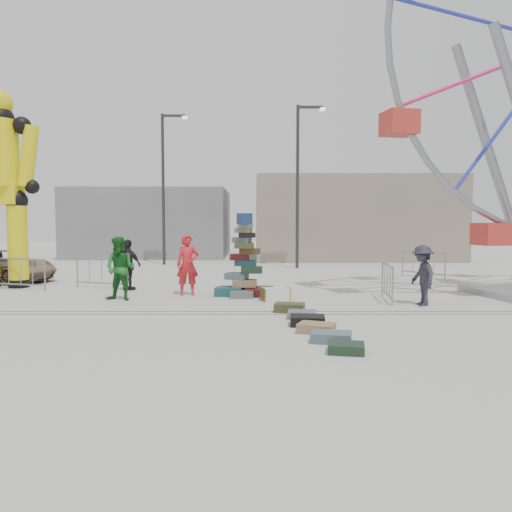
{
  "coord_description": "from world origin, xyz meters",
  "views": [
    {
      "loc": [
        0.9,
        -11.78,
        2.34
      ],
      "look_at": [
        0.92,
        1.57,
        1.4
      ],
      "focal_mm": 35.0,
      "sensor_mm": 36.0,
      "label": 1
    }
  ],
  "objects_px": {
    "steamer_trunk": "(275,294)",
    "barricade_dummy_b": "(20,274)",
    "barricade_dummy_c": "(102,273)",
    "suitcase_tower": "(245,272)",
    "barricade_wheel_front": "(387,282)",
    "pedestrian_green": "(120,269)",
    "lamp_post_right": "(299,178)",
    "pedestrian_grey": "(422,275)",
    "pedestrian_black": "(128,265)",
    "lamp_post_left": "(165,181)",
    "pedestrian_red": "(188,265)",
    "crash_test_dummy": "(1,181)",
    "barricade_wheel_back": "(423,264)",
    "parked_suv": "(2,266)"
  },
  "relations": [
    {
      "from": "steamer_trunk",
      "to": "barricade_dummy_b",
      "type": "xyz_separation_m",
      "value": [
        -8.62,
        2.37,
        0.36
      ]
    },
    {
      "from": "barricade_dummy_b",
      "to": "barricade_dummy_c",
      "type": "relative_size",
      "value": 1.0
    },
    {
      "from": "barricade_dummy_b",
      "to": "suitcase_tower",
      "type": "bearing_deg",
      "value": 7.37
    },
    {
      "from": "steamer_trunk",
      "to": "barricade_wheel_front",
      "type": "xyz_separation_m",
      "value": [
        3.31,
        0.05,
        0.36
      ]
    },
    {
      "from": "suitcase_tower",
      "to": "pedestrian_green",
      "type": "height_order",
      "value": "suitcase_tower"
    },
    {
      "from": "lamp_post_right",
      "to": "barricade_dummy_b",
      "type": "height_order",
      "value": "lamp_post_right"
    },
    {
      "from": "barricade_dummy_b",
      "to": "pedestrian_grey",
      "type": "relative_size",
      "value": 1.19
    },
    {
      "from": "barricade_dummy_b",
      "to": "pedestrian_green",
      "type": "relative_size",
      "value": 1.06
    },
    {
      "from": "pedestrian_black",
      "to": "lamp_post_left",
      "type": "bearing_deg",
      "value": -61.7
    },
    {
      "from": "pedestrian_green",
      "to": "lamp_post_right",
      "type": "bearing_deg",
      "value": 72.25
    },
    {
      "from": "lamp_post_left",
      "to": "pedestrian_red",
      "type": "distance_m",
      "value": 11.94
    },
    {
      "from": "barricade_dummy_c",
      "to": "pedestrian_green",
      "type": "relative_size",
      "value": 1.06
    },
    {
      "from": "pedestrian_red",
      "to": "steamer_trunk",
      "type": "bearing_deg",
      "value": -34.23
    },
    {
      "from": "barricade_wheel_front",
      "to": "crash_test_dummy",
      "type": "bearing_deg",
      "value": 83.71
    },
    {
      "from": "barricade_dummy_b",
      "to": "pedestrian_green",
      "type": "xyz_separation_m",
      "value": [
        4.04,
        -2.31,
        0.39
      ]
    },
    {
      "from": "barricade_wheel_back",
      "to": "parked_suv",
      "type": "height_order",
      "value": "parked_suv"
    },
    {
      "from": "barricade_dummy_c",
      "to": "barricade_wheel_back",
      "type": "xyz_separation_m",
      "value": [
        12.39,
        3.47,
        0.0
      ]
    },
    {
      "from": "pedestrian_green",
      "to": "pedestrian_grey",
      "type": "height_order",
      "value": "pedestrian_green"
    },
    {
      "from": "barricade_dummy_c",
      "to": "parked_suv",
      "type": "relative_size",
      "value": 0.46
    },
    {
      "from": "steamer_trunk",
      "to": "pedestrian_grey",
      "type": "relative_size",
      "value": 0.48
    },
    {
      "from": "barricade_dummy_b",
      "to": "pedestrian_grey",
      "type": "bearing_deg",
      "value": 2.96
    },
    {
      "from": "barricade_dummy_b",
      "to": "barricade_dummy_c",
      "type": "bearing_deg",
      "value": 24.3
    },
    {
      "from": "parked_suv",
      "to": "pedestrian_green",
      "type": "bearing_deg",
      "value": -108.41
    },
    {
      "from": "pedestrian_black",
      "to": "barricade_dummy_b",
      "type": "bearing_deg",
      "value": 22.95
    },
    {
      "from": "steamer_trunk",
      "to": "pedestrian_black",
      "type": "height_order",
      "value": "pedestrian_black"
    },
    {
      "from": "steamer_trunk",
      "to": "barricade_dummy_b",
      "type": "relative_size",
      "value": 0.4
    },
    {
      "from": "pedestrian_grey",
      "to": "parked_suv",
      "type": "bearing_deg",
      "value": -118.14
    },
    {
      "from": "pedestrian_grey",
      "to": "pedestrian_black",
      "type": "bearing_deg",
      "value": -115.95
    },
    {
      "from": "lamp_post_right",
      "to": "barricade_wheel_front",
      "type": "distance_m",
      "value": 11.02
    },
    {
      "from": "lamp_post_left",
      "to": "suitcase_tower",
      "type": "bearing_deg",
      "value": -68.13
    },
    {
      "from": "barricade_dummy_b",
      "to": "barricade_dummy_c",
      "type": "height_order",
      "value": "same"
    },
    {
      "from": "barricade_dummy_b",
      "to": "parked_suv",
      "type": "relative_size",
      "value": 0.46
    },
    {
      "from": "barricade_wheel_back",
      "to": "parked_suv",
      "type": "relative_size",
      "value": 0.46
    },
    {
      "from": "crash_test_dummy",
      "to": "barricade_wheel_front",
      "type": "relative_size",
      "value": 3.55
    },
    {
      "from": "suitcase_tower",
      "to": "pedestrian_grey",
      "type": "distance_m",
      "value": 5.32
    },
    {
      "from": "lamp_post_right",
      "to": "steamer_trunk",
      "type": "distance_m",
      "value": 11.18
    },
    {
      "from": "barricade_dummy_b",
      "to": "pedestrian_red",
      "type": "height_order",
      "value": "pedestrian_red"
    },
    {
      "from": "crash_test_dummy",
      "to": "barricade_dummy_b",
      "type": "bearing_deg",
      "value": -32.73
    },
    {
      "from": "steamer_trunk",
      "to": "pedestrian_grey",
      "type": "xyz_separation_m",
      "value": [
        4.05,
        -0.83,
        0.65
      ]
    },
    {
      "from": "barricade_wheel_front",
      "to": "pedestrian_black",
      "type": "height_order",
      "value": "pedestrian_black"
    },
    {
      "from": "crash_test_dummy",
      "to": "barricade_wheel_back",
      "type": "bearing_deg",
      "value": 13.23
    },
    {
      "from": "barricade_dummy_c",
      "to": "parked_suv",
      "type": "bearing_deg",
      "value": 172.61
    },
    {
      "from": "pedestrian_red",
      "to": "parked_suv",
      "type": "distance_m",
      "value": 8.53
    },
    {
      "from": "lamp_post_left",
      "to": "barricade_dummy_c",
      "type": "xyz_separation_m",
      "value": [
        -0.54,
        -9.49,
        -3.93
      ]
    },
    {
      "from": "barricade_wheel_front",
      "to": "barricade_wheel_back",
      "type": "xyz_separation_m",
      "value": [
        3.13,
        6.13,
        0.0
      ]
    },
    {
      "from": "lamp_post_right",
      "to": "crash_test_dummy",
      "type": "distance_m",
      "value": 13.25
    },
    {
      "from": "barricade_dummy_c",
      "to": "pedestrian_black",
      "type": "xyz_separation_m",
      "value": [
        1.05,
        -0.49,
        0.31
      ]
    },
    {
      "from": "lamp_post_right",
      "to": "steamer_trunk",
      "type": "bearing_deg",
      "value": -98.88
    },
    {
      "from": "suitcase_tower",
      "to": "barricade_dummy_b",
      "type": "xyz_separation_m",
      "value": [
        -7.69,
        1.32,
        -0.17
      ]
    },
    {
      "from": "crash_test_dummy",
      "to": "pedestrian_red",
      "type": "relative_size",
      "value": 3.69
    }
  ]
}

